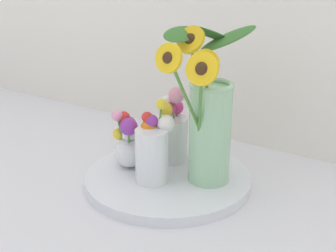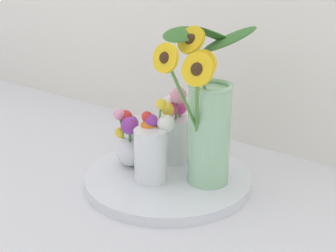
{
  "view_description": "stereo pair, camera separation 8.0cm",
  "coord_description": "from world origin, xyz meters",
  "px_view_note": "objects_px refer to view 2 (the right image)",
  "views": [
    {
      "loc": [
        0.52,
        -0.81,
        0.53
      ],
      "look_at": [
        -0.03,
        0.05,
        0.15
      ],
      "focal_mm": 50.0,
      "sensor_mm": 36.0,
      "label": 1
    },
    {
      "loc": [
        0.59,
        -0.77,
        0.53
      ],
      "look_at": [
        -0.03,
        0.05,
        0.15
      ],
      "focal_mm": 50.0,
      "sensor_mm": 36.0,
      "label": 2
    }
  ],
  "objects_px": {
    "serving_tray": "(168,179)",
    "mason_jar_sunflowers": "(208,119)",
    "vase_bulb_right": "(130,142)",
    "vase_small_center": "(151,149)",
    "vase_small_back": "(174,131)"
  },
  "relations": [
    {
      "from": "serving_tray",
      "to": "mason_jar_sunflowers",
      "type": "distance_m",
      "value": 0.19
    },
    {
      "from": "mason_jar_sunflowers",
      "to": "vase_bulb_right",
      "type": "bearing_deg",
      "value": -167.57
    },
    {
      "from": "mason_jar_sunflowers",
      "to": "vase_small_center",
      "type": "relative_size",
      "value": 1.92
    },
    {
      "from": "mason_jar_sunflowers",
      "to": "vase_small_back",
      "type": "relative_size",
      "value": 1.83
    },
    {
      "from": "serving_tray",
      "to": "vase_small_back",
      "type": "relative_size",
      "value": 1.98
    },
    {
      "from": "mason_jar_sunflowers",
      "to": "vase_small_center",
      "type": "xyz_separation_m",
      "value": [
        -0.11,
        -0.07,
        -0.07
      ]
    },
    {
      "from": "vase_small_center",
      "to": "vase_bulb_right",
      "type": "distance_m",
      "value": 0.1
    },
    {
      "from": "vase_bulb_right",
      "to": "vase_small_center",
      "type": "bearing_deg",
      "value": -18.02
    },
    {
      "from": "vase_small_back",
      "to": "serving_tray",
      "type": "bearing_deg",
      "value": -64.06
    },
    {
      "from": "vase_small_center",
      "to": "vase_bulb_right",
      "type": "xyz_separation_m",
      "value": [
        -0.09,
        0.03,
        -0.02
      ]
    },
    {
      "from": "mason_jar_sunflowers",
      "to": "vase_small_center",
      "type": "distance_m",
      "value": 0.15
    },
    {
      "from": "serving_tray",
      "to": "vase_bulb_right",
      "type": "height_order",
      "value": "vase_bulb_right"
    },
    {
      "from": "serving_tray",
      "to": "vase_small_center",
      "type": "height_order",
      "value": "vase_small_center"
    },
    {
      "from": "serving_tray",
      "to": "vase_bulb_right",
      "type": "distance_m",
      "value": 0.13
    },
    {
      "from": "serving_tray",
      "to": "mason_jar_sunflowers",
      "type": "bearing_deg",
      "value": 16.84
    }
  ]
}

